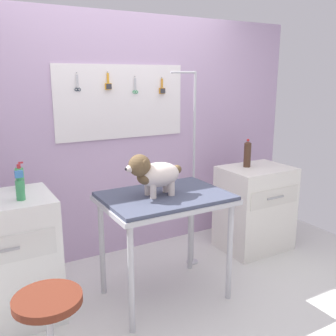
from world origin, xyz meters
TOP-DOWN VIEW (x-y plane):
  - ground at (0.00, 0.00)m, footprint 4.40×4.00m
  - rear_wall_panel at (0.00, 1.28)m, footprint 4.00×0.11m
  - grooming_table at (-0.05, 0.30)m, footprint 0.96×0.68m
  - grooming_arm at (0.44, 0.67)m, footprint 0.29×0.11m
  - dog at (-0.14, 0.31)m, footprint 0.46×0.22m
  - cabinet_right at (1.19, 0.64)m, footprint 0.68×0.54m
  - stool at (-1.05, -0.18)m, footprint 0.38×0.38m
  - shampoo_bottle at (-1.05, 0.50)m, footprint 0.06×0.06m
  - detangler_spray at (-1.01, 0.78)m, footprint 0.06×0.06m
  - soda_bottle at (1.11, 0.71)m, footprint 0.07×0.07m

SIDE VIEW (x-z plane):
  - ground at x=0.00m, z-range -0.04..0.00m
  - cabinet_right at x=1.19m, z-range 0.00..0.85m
  - stool at x=-1.05m, z-range 0.19..0.75m
  - grooming_table at x=-0.05m, z-range 0.34..1.20m
  - grooming_arm at x=0.44m, z-range -0.06..1.72m
  - soda_bottle at x=1.11m, z-range 0.84..1.12m
  - detangler_spray at x=-1.01m, z-range 0.90..1.10m
  - shampoo_bottle at x=-1.05m, z-range 0.90..1.11m
  - dog at x=-0.14m, z-range 0.87..1.20m
  - rear_wall_panel at x=0.00m, z-range 0.01..2.31m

